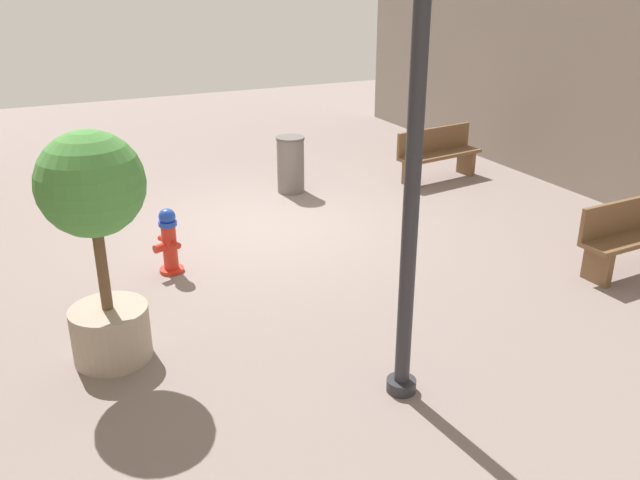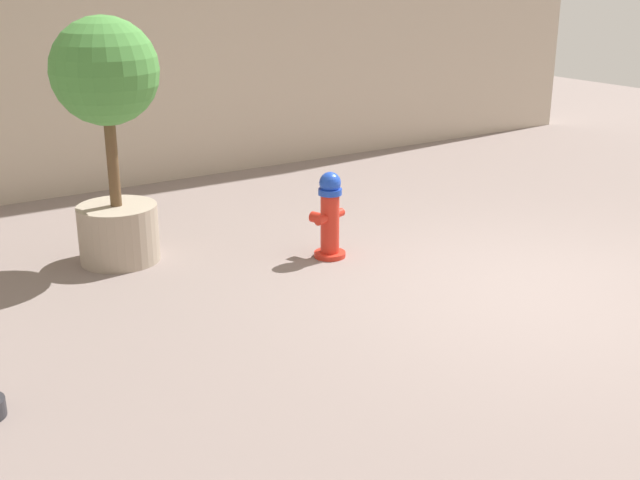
% 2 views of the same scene
% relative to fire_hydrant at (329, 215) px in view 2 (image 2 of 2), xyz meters
% --- Properties ---
extents(ground_plane, '(23.40, 23.40, 0.00)m').
position_rel_fire_hydrant_xyz_m(ground_plane, '(-1.79, -1.02, -0.44)').
color(ground_plane, gray).
extents(fire_hydrant, '(0.39, 0.41, 0.87)m').
position_rel_fire_hydrant_xyz_m(fire_hydrant, '(0.00, 0.00, 0.00)').
color(fire_hydrant, red).
rests_on(fire_hydrant, ground_plane).
extents(planter_tree, '(1.01, 1.01, 2.36)m').
position_rel_fire_hydrant_xyz_m(planter_tree, '(1.04, 1.80, 1.02)').
color(planter_tree, tan).
rests_on(planter_tree, ground_plane).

